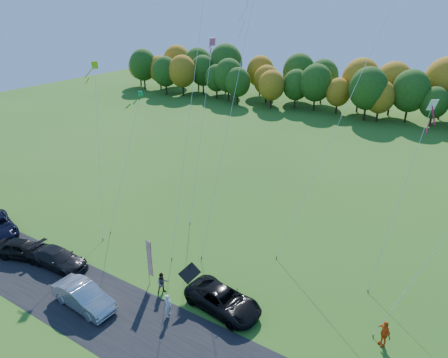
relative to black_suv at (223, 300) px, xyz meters
The scene contains 18 objects.
ground 3.53m from the black_suv, behind, with size 160.00×160.00×0.00m, color #275D18.
asphalt_strip 5.67m from the black_suv, 127.41° to the right, with size 90.00×6.00×0.01m, color black.
tree_line 54.65m from the black_suv, 93.58° to the left, with size 116.00×12.00×10.00m, color #1E4711, non-canonical shape.
black_suv is the anchor object (origin of this frame).
silver_sedan 9.72m from the black_suv, 149.72° to the right, with size 1.77×5.08×1.67m, color #B3B2B7.
dark_truck_a 14.10m from the black_suv, 168.24° to the right, with size 2.08×5.12×1.48m, color black.
dark_truck_b 17.73m from the black_suv, 168.20° to the right, with size 1.87×4.64×1.58m, color black.
person_tailgate_a 3.76m from the black_suv, 138.07° to the right, with size 0.63×0.41×1.72m, color silver.
person_tailgate_b 4.76m from the black_suv, 169.18° to the right, with size 0.82×0.64×1.68m, color gray.
person_east 10.38m from the black_suv, 14.58° to the left, with size 1.08×0.45×1.84m, color orange.
feather_flag 6.25m from the black_suv, behind, with size 0.52×0.14×3.97m.
kite_delta_blue 17.60m from the black_suv, 134.14° to the left, with size 3.20×11.07×29.36m.
kite_parafoil_orange 18.16m from the black_suv, 76.26° to the left, with size 7.14×12.77×25.29m.
kite_delta_red 14.94m from the black_suv, 118.89° to the left, with size 2.22×10.61×21.92m.
kite_diamond_yellow 18.04m from the black_suv, 164.41° to the left, with size 5.55×6.41×14.90m.
kite_diamond_green 16.33m from the black_suv, 157.75° to the left, with size 0.90×6.29×12.34m.
kite_diamond_white 14.94m from the black_suv, 51.21° to the left, with size 1.83×7.74×13.50m.
kite_diamond_pink 17.06m from the black_suv, 130.12° to the left, with size 2.77×8.07×16.72m.
Camera 1 is at (14.98, -17.84, 19.56)m, focal length 32.00 mm.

